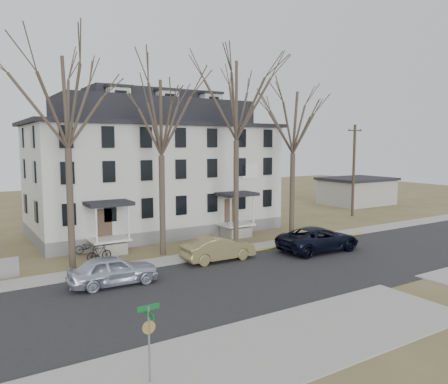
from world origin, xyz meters
TOP-DOWN VIEW (x-y plane):
  - ground at (0.00, 0.00)m, footprint 120.00×120.00m
  - main_road at (0.00, 2.00)m, footprint 120.00×10.00m
  - far_sidewalk at (0.00, 8.00)m, footprint 120.00×2.00m
  - near_sidewalk_left at (-8.00, -5.00)m, footprint 20.00×5.00m
  - yellow_curb at (5.00, 7.10)m, footprint 14.00×0.25m
  - boarding_house at (-2.00, 17.95)m, footprint 20.80×12.36m
  - distant_building at (26.00, 20.00)m, footprint 8.50×6.50m
  - tree_far_left at (-11.00, 9.80)m, footprint 8.40×8.40m
  - tree_mid_left at (-5.00, 9.80)m, footprint 7.80×7.80m
  - tree_center at (1.00, 9.80)m, footprint 9.00×9.00m
  - tree_mid_right at (6.50, 9.80)m, footprint 7.80×7.80m
  - utility_pole_far at (18.50, 14.00)m, footprint 2.00×0.28m
  - car_silver at (-9.95, 5.16)m, footprint 4.81×2.13m
  - car_tan at (-2.65, 6.37)m, footprint 4.86×1.75m
  - car_navy at (4.63, 4.79)m, footprint 6.19×3.02m
  - bicycle_left at (-9.32, 12.52)m, footprint 1.90×1.27m
  - bicycle_right at (-9.20, 10.39)m, footprint 1.71×0.68m
  - street_sign at (-12.07, -4.88)m, footprint 0.73×0.73m

SIDE VIEW (x-z plane):
  - ground at x=0.00m, z-range 0.00..0.00m
  - main_road at x=0.00m, z-range -0.02..0.02m
  - far_sidewalk at x=0.00m, z-range -0.04..0.04m
  - near_sidewalk_left at x=-8.00m, z-range -0.04..0.04m
  - yellow_curb at x=5.00m, z-range -0.03..0.03m
  - bicycle_left at x=-9.32m, z-range 0.00..0.94m
  - bicycle_right at x=-9.20m, z-range 0.00..1.00m
  - car_tan at x=-2.65m, z-range 0.00..1.59m
  - car_silver at x=-9.95m, z-range 0.00..1.61m
  - car_navy at x=4.63m, z-range 0.00..1.69m
  - distant_building at x=26.00m, z-range 0.00..3.35m
  - street_sign at x=-12.07m, z-range 0.42..3.01m
  - utility_pole_far at x=18.50m, z-range 0.15..9.65m
  - boarding_house at x=-2.00m, z-range -0.65..11.40m
  - tree_mid_left at x=-5.00m, z-range 3.23..15.97m
  - tree_mid_right at x=6.50m, z-range 3.23..15.97m
  - tree_far_left at x=-11.00m, z-range 3.48..17.20m
  - tree_center at x=1.00m, z-range 3.73..18.43m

